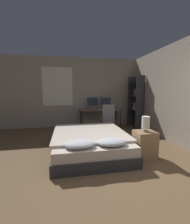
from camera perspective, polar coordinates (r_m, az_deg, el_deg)
name	(u,v)px	position (r m, az deg, el deg)	size (l,w,h in m)	color
ground_plane	(119,187)	(2.54, 8.98, -26.32)	(20.00, 20.00, 0.00)	brown
wall_back	(85,93)	(6.04, -3.88, 7.37)	(12.00, 0.08, 2.70)	#9E9384
wall_side_right	(178,94)	(4.49, 29.08, 6.07)	(0.06, 12.00, 2.70)	#9E9384
bed	(90,142)	(3.60, -1.94, -11.32)	(1.68, 2.05, 0.54)	#2D2D33
nightstand	(145,145)	(3.41, 18.39, -11.79)	(0.42, 0.39, 0.59)	#997551
bedside_lamp	(146,123)	(3.28, 18.76, -3.95)	(0.16, 0.16, 0.32)	gray
desk	(100,111)	(5.80, 1.94, 0.35)	(1.56, 0.64, 0.73)	#846042
monitor_left	(92,102)	(5.93, -1.07, 3.82)	(0.47, 0.16, 0.45)	#B7B7BC
monitor_right	(105,102)	(6.04, 4.02, 3.89)	(0.47, 0.16, 0.45)	#B7B7BC
keyboard	(101,109)	(5.58, 2.42, 1.00)	(0.35, 0.13, 0.02)	#B7B7BC
computer_mouse	(108,109)	(5.64, 5.06, 1.15)	(0.07, 0.05, 0.04)	#B7B7BC
office_chair	(107,122)	(5.12, 4.74, -3.73)	(0.52, 0.52, 0.99)	black
bookshelf	(137,100)	(6.00, 15.57, 4.42)	(0.34, 0.73, 1.98)	#333338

